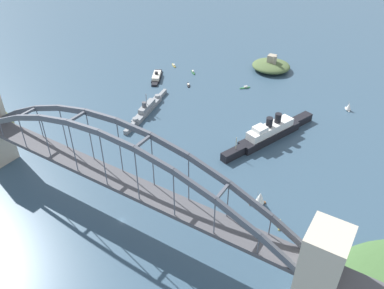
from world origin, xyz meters
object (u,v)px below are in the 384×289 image
(small_boat_3, at_px, (279,225))
(ocean_liner, at_px, (270,133))
(harbor_arch_bridge, at_px, (116,182))
(small_boat_1, at_px, (72,121))
(small_boat_5, at_px, (188,85))
(small_boat_4, at_px, (193,72))
(channel_marker_buoy, at_px, (200,208))
(small_boat_6, at_px, (349,107))
(small_boat_8, at_px, (174,65))
(small_boat_0, at_px, (260,198))
(small_boat_7, at_px, (245,87))
(harbor_ferry_steamer, at_px, (157,77))
(small_boat_2, at_px, (43,143))
(naval_cruiser, at_px, (147,109))
(fort_island_mid_harbor, at_px, (271,66))

(small_boat_3, bearing_deg, ocean_liner, 116.26)
(harbor_arch_bridge, height_order, small_boat_1, harbor_arch_bridge)
(ocean_liner, distance_m, small_boat_5, 113.81)
(small_boat_4, relative_size, channel_marker_buoy, 3.02)
(small_boat_1, xyz_separation_m, small_boat_5, (41.93, 113.10, -3.12))
(small_boat_6, xyz_separation_m, small_boat_8, (-184.31, -1.71, -2.88))
(small_boat_0, height_order, small_boat_7, small_boat_0)
(ocean_liner, bearing_deg, small_boat_3, -63.74)
(harbor_arch_bridge, distance_m, harbor_ferry_steamer, 198.93)
(harbor_arch_bridge, distance_m, small_boat_2, 106.23)
(harbor_arch_bridge, xyz_separation_m, small_boat_3, (82.30, 46.07, -29.53))
(naval_cruiser, relative_size, small_boat_8, 10.02)
(small_boat_3, bearing_deg, small_boat_7, 121.91)
(harbor_arch_bridge, xyz_separation_m, ocean_liner, (41.49, 128.80, -24.36))
(channel_marker_buoy, bearing_deg, small_boat_1, 168.67)
(harbor_ferry_steamer, xyz_separation_m, small_boat_4, (24.20, 31.40, -1.32))
(small_boat_6, bearing_deg, harbor_ferry_steamer, -168.52)
(naval_cruiser, distance_m, harbor_ferry_steamer, 68.01)
(small_boat_5, bearing_deg, small_boat_8, 140.80)
(small_boat_7, height_order, small_boat_8, small_boat_8)
(small_boat_0, bearing_deg, small_boat_8, 138.16)
(small_boat_0, height_order, small_boat_6, small_boat_0)
(small_boat_5, height_order, channel_marker_buoy, channel_marker_buoy)
(channel_marker_buoy, bearing_deg, naval_cruiser, 142.29)
(ocean_liner, bearing_deg, small_boat_4, 147.82)
(small_boat_0, relative_size, small_boat_5, 1.20)
(small_boat_1, height_order, small_boat_3, small_boat_1)
(small_boat_5, relative_size, channel_marker_buoy, 3.22)
(small_boat_8, bearing_deg, harbor_arch_bridge, -63.75)
(fort_island_mid_harbor, bearing_deg, small_boat_4, -142.91)
(small_boat_0, bearing_deg, naval_cruiser, 157.51)
(harbor_arch_bridge, relative_size, channel_marker_buoy, 106.57)
(harbor_ferry_steamer, distance_m, small_boat_8, 35.29)
(harbor_ferry_steamer, bearing_deg, harbor_arch_bridge, -59.91)
(fort_island_mid_harbor, bearing_deg, naval_cruiser, -112.18)
(small_boat_1, bearing_deg, small_boat_8, 88.68)
(small_boat_4, height_order, channel_marker_buoy, channel_marker_buoy)
(naval_cruiser, xyz_separation_m, harbor_ferry_steamer, (-33.01, 59.46, -0.82))
(small_boat_7, bearing_deg, small_boat_1, -123.79)
(small_boat_1, distance_m, small_boat_4, 144.03)
(small_boat_1, height_order, channel_marker_buoy, small_boat_1)
(small_boat_6, distance_m, channel_marker_buoy, 180.77)
(fort_island_mid_harbor, relative_size, small_boat_1, 4.90)
(small_boat_0, distance_m, small_boat_7, 161.32)
(ocean_liner, height_order, fort_island_mid_harbor, ocean_liner)
(naval_cruiser, height_order, small_boat_1, naval_cruiser)
(small_boat_7, distance_m, channel_marker_buoy, 172.33)
(small_boat_5, distance_m, small_boat_6, 149.49)
(harbor_arch_bridge, distance_m, small_boat_6, 224.83)
(small_boat_0, height_order, small_boat_5, small_boat_0)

